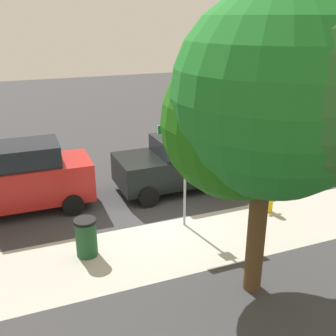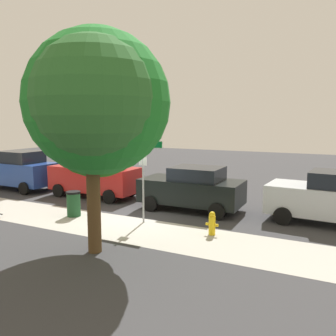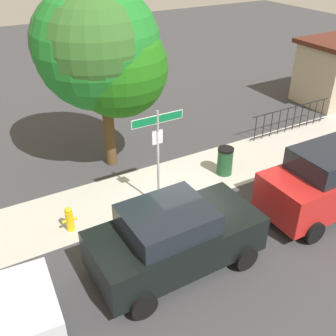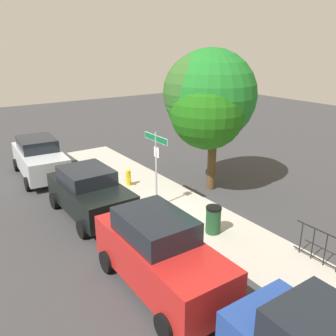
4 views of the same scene
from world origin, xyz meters
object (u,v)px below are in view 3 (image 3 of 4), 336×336
car_black (175,237)px  fire_hydrant (69,219)px  shade_tree (98,50)px  utility_shed (334,71)px  street_sign (158,140)px  car_red (332,180)px  trash_bin (225,161)px

car_black → fire_hydrant: bearing=123.6°
shade_tree → car_black: 6.32m
shade_tree → utility_shed: size_ratio=1.90×
street_sign → car_black: size_ratio=0.74×
street_sign → fire_hydrant: (-2.72, 0.20, -1.86)m
car_red → utility_shed: 9.32m
car_black → trash_bin: car_black is taller
car_red → fire_hydrant: car_red is taller
street_sign → car_black: street_sign is taller
car_red → car_black: bearing=178.1°
street_sign → utility_shed: (11.34, 3.40, -0.73)m
street_sign → car_red: 5.19m
street_sign → trash_bin: (2.86, 0.50, -1.75)m
shade_tree → trash_bin: bearing=-36.9°
shade_tree → car_red: bearing=-50.1°
street_sign → trash_bin: size_ratio=3.19×
street_sign → shade_tree: size_ratio=0.51×
car_black → shade_tree: bearing=84.3°
car_black → street_sign: bearing=69.1°
car_black → car_red: size_ratio=0.94×
utility_shed → fire_hydrant: 14.46m
trash_bin → fire_hydrant: bearing=-176.9°
shade_tree → utility_shed: shade_tree is taller
car_black → utility_shed: (12.23, 5.85, 0.59)m
car_red → utility_shed: bearing=41.3°
utility_shed → trash_bin: 9.02m
street_sign → fire_hydrant: street_sign is taller
shade_tree → utility_shed: (11.78, 0.42, -2.63)m
shade_tree → fire_hydrant: 5.19m
shade_tree → car_red: size_ratio=1.38×
street_sign → car_black: bearing=-110.1°
car_red → fire_hydrant: bearing=158.2°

